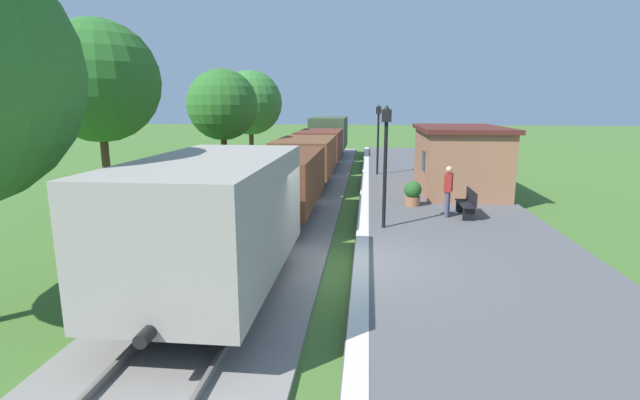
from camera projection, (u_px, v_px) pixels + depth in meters
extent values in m
plane|color=#47702D|center=(345.00, 271.00, 11.24)|extent=(160.00, 160.00, 0.00)
cube|color=#565659|center=(481.00, 271.00, 10.89)|extent=(6.00, 60.00, 0.25)
cube|color=silver|center=(361.00, 262.00, 11.15)|extent=(0.36, 60.00, 0.01)
cube|color=gray|center=(248.00, 265.00, 11.47)|extent=(3.80, 60.00, 0.12)
cube|color=slate|center=(276.00, 261.00, 11.37)|extent=(0.07, 60.00, 0.14)
cube|color=slate|center=(219.00, 259.00, 11.52)|extent=(0.07, 60.00, 0.14)
cube|color=gray|center=(214.00, 216.00, 8.85)|extent=(2.50, 5.60, 2.20)
cube|color=black|center=(216.00, 263.00, 9.04)|extent=(2.10, 5.15, 0.50)
cylinder|color=black|center=(241.00, 247.00, 10.84)|extent=(1.56, 0.84, 0.84)
cylinder|color=black|center=(180.00, 316.00, 7.35)|extent=(1.56, 0.84, 0.84)
cylinder|color=black|center=(253.00, 225.00, 11.92)|extent=(0.20, 0.30, 0.20)
cylinder|color=black|center=(145.00, 337.00, 6.17)|extent=(0.20, 0.30, 0.20)
cube|color=brown|center=(279.00, 177.00, 15.34)|extent=(2.50, 5.60, 1.60)
cube|color=black|center=(279.00, 197.00, 15.47)|extent=(2.10, 5.15, 0.50)
cylinder|color=black|center=(289.00, 194.00, 17.27)|extent=(1.56, 0.84, 0.84)
cylinder|color=black|center=(268.00, 217.00, 13.78)|extent=(1.56, 0.84, 0.84)
cylinder|color=black|center=(293.00, 182.00, 18.34)|extent=(0.20, 0.30, 0.20)
cylinder|color=black|center=(259.00, 218.00, 12.60)|extent=(0.20, 0.30, 0.20)
cube|color=brown|center=(306.00, 156.00, 21.77)|extent=(2.50, 5.60, 1.60)
cube|color=black|center=(306.00, 169.00, 21.90)|extent=(2.10, 5.15, 0.50)
cylinder|color=black|center=(310.00, 169.00, 23.70)|extent=(1.56, 0.84, 0.84)
cylinder|color=black|center=(300.00, 181.00, 20.20)|extent=(1.56, 0.84, 0.84)
cylinder|color=black|center=(313.00, 162.00, 24.77)|extent=(0.20, 0.30, 0.20)
cylinder|color=black|center=(296.00, 179.00, 19.03)|extent=(0.20, 0.30, 0.20)
cube|color=brown|center=(320.00, 144.00, 28.19)|extent=(2.50, 5.60, 1.60)
cube|color=black|center=(320.00, 155.00, 28.33)|extent=(2.10, 5.15, 0.50)
cylinder|color=black|center=(323.00, 155.00, 30.12)|extent=(1.56, 0.84, 0.84)
cylinder|color=black|center=(317.00, 162.00, 26.63)|extent=(1.56, 0.84, 0.84)
cylinder|color=black|center=(324.00, 150.00, 31.20)|extent=(0.20, 0.30, 0.20)
cylinder|color=black|center=(314.00, 160.00, 25.45)|extent=(0.20, 0.30, 0.20)
cube|color=#384C33|center=(329.00, 132.00, 34.56)|extent=(2.50, 5.60, 2.20)
cube|color=black|center=(329.00, 145.00, 34.76)|extent=(2.10, 5.15, 0.50)
cylinder|color=black|center=(331.00, 146.00, 36.55)|extent=(1.56, 0.84, 0.84)
cylinder|color=black|center=(327.00, 151.00, 33.06)|extent=(1.56, 0.84, 0.84)
cylinder|color=black|center=(332.00, 142.00, 37.63)|extent=(0.20, 0.30, 0.20)
cylinder|color=black|center=(325.00, 149.00, 31.88)|extent=(0.20, 0.30, 0.20)
cube|color=#9E6B4C|center=(459.00, 161.00, 19.97)|extent=(3.20, 5.50, 2.60)
cube|color=#51231E|center=(461.00, 128.00, 19.69)|extent=(3.50, 5.80, 0.18)
cube|color=black|center=(424.00, 161.00, 19.04)|extent=(0.03, 0.90, 0.80)
cube|color=black|center=(465.00, 204.00, 15.54)|extent=(0.42, 1.50, 0.04)
cube|color=black|center=(472.00, 197.00, 15.48)|extent=(0.04, 1.50, 0.45)
cube|color=black|center=(469.00, 214.00, 15.01)|extent=(0.38, 0.06, 0.42)
cube|color=black|center=(461.00, 206.00, 16.18)|extent=(0.38, 0.06, 0.42)
cube|color=black|center=(428.00, 165.00, 25.31)|extent=(0.42, 1.50, 0.04)
cube|color=black|center=(432.00, 161.00, 25.24)|extent=(0.04, 1.50, 0.45)
cube|color=black|center=(429.00, 171.00, 24.78)|extent=(0.38, 0.06, 0.42)
cube|color=black|center=(427.00, 168.00, 25.94)|extent=(0.38, 0.06, 0.42)
cylinder|color=#474C66|center=(447.00, 205.00, 15.44)|extent=(0.15, 0.15, 0.86)
cylinder|color=#474C66|center=(448.00, 204.00, 15.58)|extent=(0.15, 0.15, 0.86)
cube|color=maroon|center=(448.00, 183.00, 15.36)|extent=(0.35, 0.44, 0.60)
sphere|color=tan|center=(449.00, 169.00, 15.27)|extent=(0.22, 0.22, 0.22)
cylinder|color=#9E6642|center=(412.00, 201.00, 17.27)|extent=(0.56, 0.56, 0.34)
sphere|color=#235B23|center=(413.00, 190.00, 17.18)|extent=(0.64, 0.64, 0.64)
cylinder|color=black|center=(385.00, 176.00, 13.92)|extent=(0.11, 0.11, 3.20)
cube|color=black|center=(387.00, 116.00, 13.56)|extent=(0.28, 0.28, 0.36)
sphere|color=#F2E5BF|center=(387.00, 116.00, 13.56)|extent=(0.20, 0.20, 0.20)
cone|color=black|center=(387.00, 107.00, 13.51)|extent=(0.20, 0.20, 0.16)
cylinder|color=black|center=(378.00, 144.00, 24.69)|extent=(0.11, 0.11, 3.20)
cube|color=black|center=(379.00, 110.00, 24.32)|extent=(0.28, 0.28, 0.36)
sphere|color=#F2E5BF|center=(379.00, 110.00, 24.32)|extent=(0.20, 0.20, 0.20)
cone|color=black|center=(379.00, 106.00, 24.28)|extent=(0.20, 0.20, 0.16)
cylinder|color=#4C3823|center=(107.00, 171.00, 16.80)|extent=(0.28, 0.28, 3.15)
sphere|color=#2D6B28|center=(98.00, 81.00, 16.15)|extent=(4.23, 4.23, 4.23)
cylinder|color=#4C3823|center=(225.00, 161.00, 21.68)|extent=(0.28, 0.28, 2.72)
sphere|color=#2D6B28|center=(222.00, 105.00, 21.15)|extent=(3.22, 3.22, 3.22)
cylinder|color=#4C3823|center=(252.00, 148.00, 28.37)|extent=(0.28, 0.28, 2.60)
sphere|color=#387A33|center=(250.00, 103.00, 27.81)|extent=(3.81, 3.81, 3.81)
cylinder|color=#4C3823|center=(224.00, 143.00, 34.02)|extent=(0.28, 0.28, 2.30)
sphere|color=#235B23|center=(222.00, 103.00, 33.43)|extent=(4.65, 4.65, 4.65)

